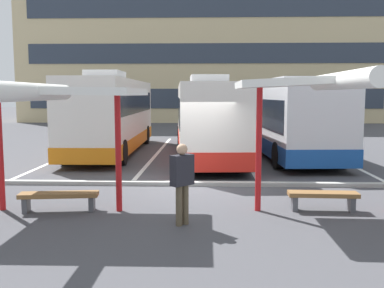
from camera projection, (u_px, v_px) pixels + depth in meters
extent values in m
plane|color=#47474C|center=(195.00, 187.00, 13.05)|extent=(160.00, 160.00, 0.00)
cube|color=#D1BC8C|center=(205.00, 19.00, 46.00)|extent=(36.58, 10.44, 21.20)
cube|color=#2D3847|center=(204.00, 99.00, 41.72)|extent=(33.65, 0.08, 1.87)
cube|color=#2D3847|center=(205.00, 53.00, 41.25)|extent=(33.65, 0.08, 1.87)
cube|color=#2D3847|center=(205.00, 7.00, 40.77)|extent=(33.65, 0.08, 1.87)
cube|color=silver|center=(112.00, 114.00, 20.54)|extent=(2.59, 10.69, 3.11)
cube|color=orange|center=(113.00, 140.00, 20.68)|extent=(2.63, 10.73, 0.59)
cube|color=black|center=(112.00, 102.00, 20.48)|extent=(2.61, 9.84, 0.95)
cube|color=black|center=(130.00, 103.00, 25.76)|extent=(2.11, 0.12, 1.87)
cube|color=silver|center=(105.00, 75.00, 19.02)|extent=(1.48, 2.23, 0.36)
cylinder|color=black|center=(107.00, 135.00, 24.41)|extent=(0.32, 1.01, 1.00)
cylinder|color=black|center=(146.00, 135.00, 24.37)|extent=(0.32, 1.01, 1.00)
cylinder|color=black|center=(66.00, 152.00, 17.01)|extent=(0.32, 1.01, 1.00)
cylinder|color=black|center=(122.00, 152.00, 16.96)|extent=(0.32, 1.01, 1.00)
cube|color=silver|center=(206.00, 117.00, 19.59)|extent=(3.28, 11.88, 2.87)
cube|color=red|center=(206.00, 142.00, 19.71)|extent=(3.32, 11.92, 0.63)
cube|color=black|center=(206.00, 109.00, 19.55)|extent=(3.24, 10.95, 1.06)
cube|color=black|center=(199.00, 106.00, 25.34)|extent=(2.12, 0.24, 1.72)
cube|color=silver|center=(208.00, 80.00, 17.95)|extent=(1.61, 2.30, 0.36)
cylinder|color=black|center=(180.00, 136.00, 23.92)|extent=(0.37, 1.02, 1.00)
cylinder|color=black|center=(221.00, 135.00, 24.00)|extent=(0.37, 1.02, 1.00)
cylinder|color=black|center=(183.00, 158.00, 15.45)|extent=(0.37, 1.02, 1.00)
cylinder|color=black|center=(245.00, 158.00, 15.53)|extent=(0.37, 1.02, 1.00)
cube|color=silver|center=(288.00, 118.00, 19.51)|extent=(3.23, 10.35, 2.81)
cube|color=#194C9E|center=(287.00, 142.00, 19.63)|extent=(3.28, 10.39, 0.64)
cube|color=black|center=(288.00, 112.00, 19.48)|extent=(3.21, 9.54, 1.19)
cube|color=black|center=(266.00, 107.00, 24.51)|extent=(2.26, 0.23, 1.68)
cube|color=silver|center=(296.00, 81.00, 18.06)|extent=(1.68, 2.30, 0.36)
cylinder|color=black|center=(248.00, 137.00, 23.09)|extent=(0.37, 1.02, 1.00)
cylinder|color=black|center=(293.00, 137.00, 23.15)|extent=(0.37, 1.02, 1.00)
cylinder|color=black|center=(278.00, 155.00, 16.13)|extent=(0.37, 1.02, 1.00)
cylinder|color=black|center=(342.00, 155.00, 16.20)|extent=(0.37, 1.02, 1.00)
cube|color=white|center=(71.00, 154.00, 20.34)|extent=(0.16, 14.00, 0.01)
cube|color=white|center=(157.00, 154.00, 20.19)|extent=(0.16, 14.00, 0.01)
cube|color=white|center=(243.00, 154.00, 20.04)|extent=(0.16, 14.00, 0.01)
cube|color=white|center=(331.00, 155.00, 19.89)|extent=(0.16, 14.00, 0.01)
cylinder|color=red|center=(0.00, 153.00, 10.31)|extent=(0.14, 0.14, 2.73)
cylinder|color=red|center=(118.00, 154.00, 10.20)|extent=(0.14, 0.14, 2.73)
cube|color=white|center=(57.00, 91.00, 10.09)|extent=(3.80, 3.02, 0.20)
cylinder|color=white|center=(33.00, 92.00, 8.75)|extent=(0.36, 3.80, 0.36)
cube|color=brown|center=(59.00, 195.00, 10.27)|extent=(1.85, 0.64, 0.10)
cube|color=#4C4C51|center=(26.00, 205.00, 10.23)|extent=(0.16, 0.35, 0.35)
cube|color=#4C4C51|center=(92.00, 203.00, 10.36)|extent=(0.16, 0.35, 0.35)
cylinder|color=red|center=(259.00, 148.00, 10.22)|extent=(0.14, 0.14, 2.96)
cube|color=white|center=(327.00, 81.00, 9.98)|extent=(4.07, 2.47, 0.35)
cylinder|color=white|center=(342.00, 81.00, 8.91)|extent=(0.36, 4.06, 0.36)
cube|color=brown|center=(323.00, 194.00, 10.32)|extent=(1.63, 0.48, 0.10)
cube|color=#4C4C51|center=(294.00, 203.00, 10.40)|extent=(0.13, 0.34, 0.35)
cube|color=#4C4C51|center=(351.00, 204.00, 10.30)|extent=(0.13, 0.34, 0.35)
cube|color=#ADADA8|center=(195.00, 184.00, 13.21)|extent=(44.00, 0.24, 0.12)
cylinder|color=brown|center=(179.00, 206.00, 9.14)|extent=(0.14, 0.14, 0.85)
cylinder|color=brown|center=(185.00, 204.00, 9.26)|extent=(0.14, 0.14, 0.85)
cube|color=#26262D|center=(182.00, 170.00, 9.11)|extent=(0.51, 0.51, 0.64)
sphere|color=tan|center=(182.00, 149.00, 9.06)|extent=(0.23, 0.23, 0.23)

